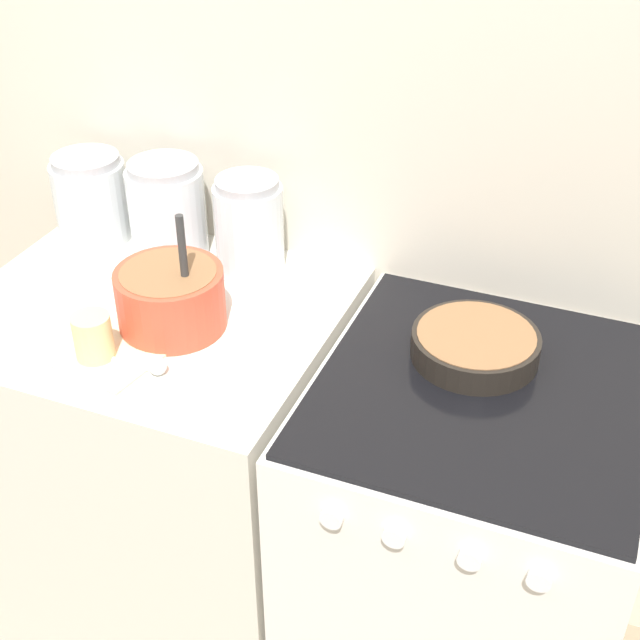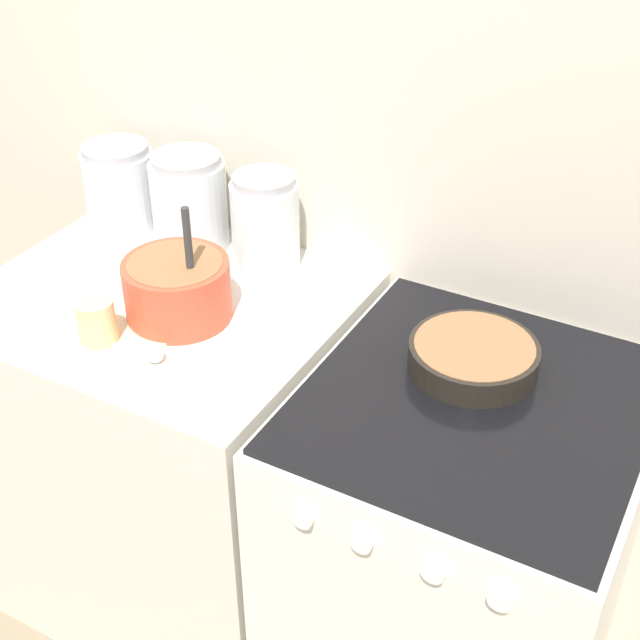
{
  "view_description": "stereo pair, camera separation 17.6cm",
  "coord_description": "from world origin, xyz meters",
  "px_view_note": "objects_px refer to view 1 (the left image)",
  "views": [
    {
      "loc": [
        0.53,
        -1.0,
        1.96
      ],
      "look_at": [
        -0.01,
        0.36,
        0.97
      ],
      "focal_mm": 50.0,
      "sensor_mm": 36.0,
      "label": 1
    },
    {
      "loc": [
        0.69,
        -0.92,
        1.96
      ],
      "look_at": [
        -0.01,
        0.36,
        0.97
      ],
      "focal_mm": 50.0,
      "sensor_mm": 36.0,
      "label": 2
    }
  ],
  "objects_px": {
    "storage_jar_left": "(92,203)",
    "tin_can": "(93,338)",
    "storage_jar_middle": "(168,215)",
    "baking_pan": "(475,345)",
    "storage_jar_right": "(249,232)",
    "stove": "(463,553)",
    "mixing_bowl": "(171,295)"
  },
  "relations": [
    {
      "from": "storage_jar_middle",
      "to": "storage_jar_right",
      "type": "bearing_deg",
      "value": 0.0
    },
    {
      "from": "stove",
      "to": "storage_jar_left",
      "type": "distance_m",
      "value": 1.17
    },
    {
      "from": "storage_jar_left",
      "to": "storage_jar_middle",
      "type": "bearing_deg",
      "value": 0.0
    },
    {
      "from": "stove",
      "to": "baking_pan",
      "type": "xyz_separation_m",
      "value": [
        -0.04,
        0.09,
        0.49
      ]
    },
    {
      "from": "stove",
      "to": "storage_jar_left",
      "type": "bearing_deg",
      "value": 167.28
    },
    {
      "from": "stove",
      "to": "mixing_bowl",
      "type": "relative_size",
      "value": 3.51
    },
    {
      "from": "storage_jar_middle",
      "to": "storage_jar_right",
      "type": "relative_size",
      "value": 1.01
    },
    {
      "from": "storage_jar_middle",
      "to": "tin_can",
      "type": "distance_m",
      "value": 0.43
    },
    {
      "from": "storage_jar_right",
      "to": "tin_can",
      "type": "distance_m",
      "value": 0.44
    },
    {
      "from": "storage_jar_left",
      "to": "storage_jar_right",
      "type": "relative_size",
      "value": 0.93
    },
    {
      "from": "storage_jar_left",
      "to": "tin_can",
      "type": "height_order",
      "value": "storage_jar_left"
    },
    {
      "from": "storage_jar_left",
      "to": "storage_jar_middle",
      "type": "xyz_separation_m",
      "value": [
        0.21,
        0.0,
        0.01
      ]
    },
    {
      "from": "stove",
      "to": "tin_can",
      "type": "bearing_deg",
      "value": -165.03
    },
    {
      "from": "storage_jar_middle",
      "to": "tin_can",
      "type": "height_order",
      "value": "storage_jar_middle"
    },
    {
      "from": "mixing_bowl",
      "to": "tin_can",
      "type": "relative_size",
      "value": 2.67
    },
    {
      "from": "storage_jar_middle",
      "to": "storage_jar_right",
      "type": "height_order",
      "value": "storage_jar_middle"
    },
    {
      "from": "stove",
      "to": "tin_can",
      "type": "xyz_separation_m",
      "value": [
        -0.73,
        -0.19,
        0.51
      ]
    },
    {
      "from": "baking_pan",
      "to": "storage_jar_right",
      "type": "height_order",
      "value": "storage_jar_right"
    },
    {
      "from": "storage_jar_right",
      "to": "tin_can",
      "type": "xyz_separation_m",
      "value": [
        -0.13,
        -0.42,
        -0.05
      ]
    },
    {
      "from": "storage_jar_left",
      "to": "tin_can",
      "type": "xyz_separation_m",
      "value": [
        0.28,
        -0.42,
        -0.04
      ]
    },
    {
      "from": "mixing_bowl",
      "to": "baking_pan",
      "type": "bearing_deg",
      "value": 11.6
    },
    {
      "from": "baking_pan",
      "to": "tin_can",
      "type": "xyz_separation_m",
      "value": [
        -0.68,
        -0.28,
        0.02
      ]
    },
    {
      "from": "mixing_bowl",
      "to": "baking_pan",
      "type": "relative_size",
      "value": 1.05
    },
    {
      "from": "storage_jar_left",
      "to": "tin_can",
      "type": "bearing_deg",
      "value": -56.52
    },
    {
      "from": "stove",
      "to": "storage_jar_middle",
      "type": "relative_size",
      "value": 4.06
    },
    {
      "from": "storage_jar_right",
      "to": "stove",
      "type": "bearing_deg",
      "value": -20.93
    },
    {
      "from": "stove",
      "to": "tin_can",
      "type": "height_order",
      "value": "tin_can"
    },
    {
      "from": "baking_pan",
      "to": "tin_can",
      "type": "relative_size",
      "value": 2.55
    },
    {
      "from": "storage_jar_middle",
      "to": "tin_can",
      "type": "relative_size",
      "value": 2.3
    },
    {
      "from": "mixing_bowl",
      "to": "storage_jar_right",
      "type": "xyz_separation_m",
      "value": [
        0.05,
        0.26,
        0.02
      ]
    },
    {
      "from": "storage_jar_middle",
      "to": "baking_pan",
      "type": "bearing_deg",
      "value": -10.58
    },
    {
      "from": "storage_jar_left",
      "to": "storage_jar_right",
      "type": "distance_m",
      "value": 0.41
    }
  ]
}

